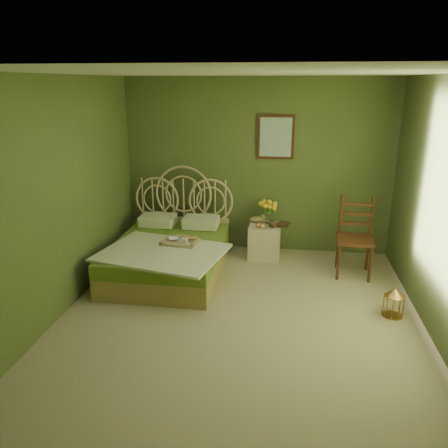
% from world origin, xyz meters
% --- Properties ---
extents(floor, '(4.50, 4.50, 0.00)m').
position_xyz_m(floor, '(0.00, 0.00, 0.00)').
color(floor, tan).
rests_on(floor, ground).
extents(ceiling, '(4.50, 4.50, 0.00)m').
position_xyz_m(ceiling, '(0.00, 0.00, 2.60)').
color(ceiling, silver).
rests_on(ceiling, wall_back).
extents(wall_back, '(4.00, 0.00, 4.00)m').
position_xyz_m(wall_back, '(0.00, 2.25, 1.30)').
color(wall_back, '#576133').
rests_on(wall_back, floor).
extents(wall_left, '(0.00, 4.50, 4.50)m').
position_xyz_m(wall_left, '(-2.00, 0.00, 1.30)').
color(wall_left, '#576133').
rests_on(wall_left, floor).
extents(wall_right, '(0.00, 4.50, 4.50)m').
position_xyz_m(wall_right, '(2.00, 0.00, 1.30)').
color(wall_right, '#576133').
rests_on(wall_right, floor).
extents(wall_art, '(0.54, 0.04, 0.64)m').
position_xyz_m(wall_art, '(0.26, 2.22, 1.75)').
color(wall_art, '#3B2010').
rests_on(wall_art, wall_back).
extents(bed, '(1.67, 2.12, 1.31)m').
position_xyz_m(bed, '(-1.10, 1.14, 0.29)').
color(bed, tan).
rests_on(bed, floor).
extents(nightstand, '(0.46, 0.47, 0.94)m').
position_xyz_m(nightstand, '(0.17, 1.88, 0.34)').
color(nightstand, beige).
rests_on(nightstand, floor).
extents(chair, '(0.51, 0.51, 1.07)m').
position_xyz_m(chair, '(1.39, 1.50, 0.59)').
color(chair, '#3B2010').
rests_on(chair, floor).
extents(birdcage, '(0.22, 0.22, 0.34)m').
position_xyz_m(birdcage, '(1.70, 0.33, 0.16)').
color(birdcage, '#B07638').
rests_on(birdcage, floor).
extents(book_lower, '(0.17, 0.22, 0.02)m').
position_xyz_m(book_lower, '(0.34, 1.89, 0.52)').
color(book_lower, '#381E0F').
rests_on(book_lower, nightstand).
extents(book_upper, '(0.26, 0.29, 0.02)m').
position_xyz_m(book_upper, '(0.34, 1.89, 0.54)').
color(book_upper, '#472819').
rests_on(book_upper, nightstand).
extents(cereal_bowl, '(0.17, 0.17, 0.04)m').
position_xyz_m(cereal_bowl, '(-1.00, 1.03, 0.53)').
color(cereal_bowl, white).
rests_on(cereal_bowl, bed).
extents(coffee_cup, '(0.11, 0.11, 0.08)m').
position_xyz_m(coffee_cup, '(-0.82, 0.92, 0.55)').
color(coffee_cup, white).
rests_on(coffee_cup, bed).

